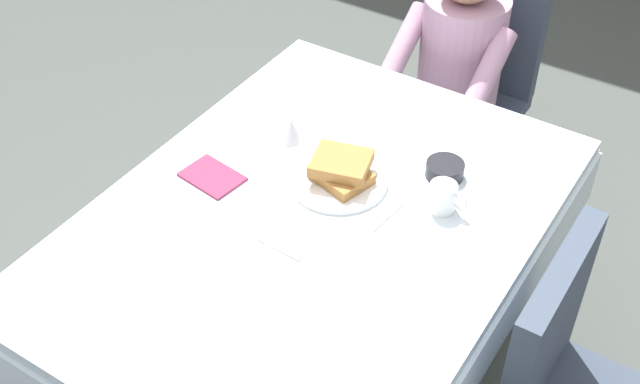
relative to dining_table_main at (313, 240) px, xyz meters
name	(u,v)px	position (x,y,z in m)	size (l,w,h in m)	color
ground_plane	(314,381)	(0.00, 0.00, -0.65)	(14.00, 14.00, 0.00)	#474C47
dining_table_main	(313,240)	(0.00, 0.00, 0.00)	(1.12, 1.52, 0.74)	silver
chair_diner	(470,76)	(-0.05, 1.17, -0.12)	(0.44, 0.45, 0.93)	#384251
diner_person	(456,64)	(-0.05, 1.01, 0.02)	(0.40, 0.43, 1.12)	#B2849E
plate_breakfast	(339,180)	(-0.02, 0.16, 0.10)	(0.28, 0.28, 0.02)	white
breakfast_stack	(341,169)	(-0.01, 0.16, 0.14)	(0.19, 0.18, 0.07)	#A36B33
cup_coffee	(443,197)	(0.28, 0.22, 0.13)	(0.11, 0.08, 0.08)	white
bowl_butter	(445,170)	(0.22, 0.35, 0.11)	(0.11, 0.11, 0.04)	black
syrup_pitcher	(292,131)	(-0.24, 0.25, 0.13)	(0.08, 0.08, 0.07)	silver
fork_left_of_plate	(280,163)	(-0.21, 0.14, 0.09)	(0.18, 0.01, 0.01)	silver
knife_right_of_plate	(394,210)	(0.17, 0.14, 0.09)	(0.20, 0.01, 0.01)	silver
spoon_near_edge	(277,247)	(-0.01, -0.15, 0.09)	(0.15, 0.01, 0.01)	silver
napkin_folded	(212,177)	(-0.33, -0.02, 0.09)	(0.17, 0.12, 0.01)	#8C2D4C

